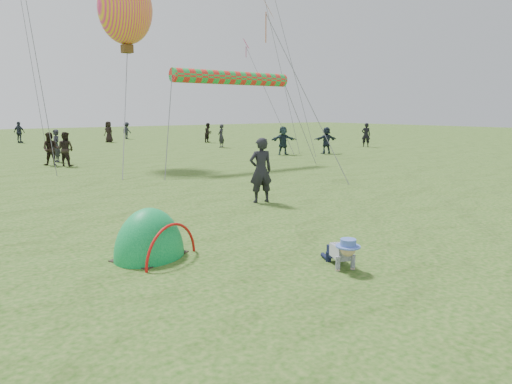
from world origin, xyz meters
TOP-DOWN VIEW (x-y plane):
  - ground at (0.00, 0.00)m, footprint 140.00×140.00m
  - crawling_toddler at (-0.38, -0.06)m, footprint 0.80×0.92m
  - popup_tent at (-2.82, 2.57)m, footprint 1.81×1.68m
  - standing_adult at (2.04, 5.36)m, footprint 0.81×0.65m
  - crowd_person_0 at (21.31, 17.10)m, footprint 0.76×0.77m
  - crowd_person_1 at (-0.58, 18.99)m, footprint 1.02×0.97m
  - crowd_person_5 at (12.33, 16.23)m, footprint 1.71×1.05m
  - crowd_person_6 at (12.34, 23.27)m, footprint 0.75×0.69m
  - crowd_person_7 at (14.35, 28.32)m, footprint 0.99×0.89m
  - crowd_person_8 at (1.44, 37.70)m, footprint 0.99×1.09m
  - crowd_person_9 at (10.71, 37.29)m, footprint 0.89×1.17m
  - crowd_person_10 at (7.71, 33.87)m, footprint 0.87×1.03m
  - crowd_person_11 at (15.01, 15.14)m, footprint 1.65×0.93m
  - crowd_person_12 at (0.06, 20.52)m, footprint 0.48×0.67m
  - crowd_person_13 at (-0.04, 18.35)m, footprint 1.00×1.04m
  - balloon_kite at (2.91, 17.19)m, footprint 2.62×2.62m
  - rainbow_tube_kite at (6.44, 13.16)m, footprint 6.40×0.64m
  - diamond_kite_0 at (12.64, 20.52)m, footprint 0.76×0.76m
  - diamond_kite_6 at (6.68, 10.94)m, footprint 1.36×1.36m

SIDE VIEW (x-z plane):
  - ground at x=0.00m, z-range 0.00..0.00m
  - popup_tent at x=-2.82m, z-range -0.94..0.94m
  - crawling_toddler at x=-0.38m, z-range 0.00..0.59m
  - crowd_person_9 at x=10.71m, z-range 0.00..1.61m
  - crowd_person_1 at x=-0.58m, z-range 0.00..1.66m
  - crowd_person_7 at x=14.35m, z-range 0.00..1.66m
  - crowd_person_13 at x=-0.04m, z-range 0.00..1.69m
  - crowd_person_11 at x=15.01m, z-range 0.00..1.69m
  - crowd_person_6 at x=12.34m, z-range 0.00..1.72m
  - crowd_person_12 at x=0.06m, z-range 0.00..1.74m
  - crowd_person_5 at x=12.33m, z-range 0.00..1.76m
  - crowd_person_8 at x=1.44m, z-range 0.00..1.79m
  - crowd_person_10 at x=7.71m, z-range 0.00..1.79m
  - crowd_person_0 at x=21.31m, z-range 0.00..1.79m
  - standing_adult at x=2.04m, z-range 0.00..1.95m
  - rainbow_tube_kite at x=6.44m, z-range 3.93..4.57m
  - diamond_kite_0 at x=12.64m, z-range 6.85..7.47m
  - diamond_kite_6 at x=6.68m, z-range 6.69..7.80m
  - balloon_kite at x=2.91m, z-range 5.53..9.20m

